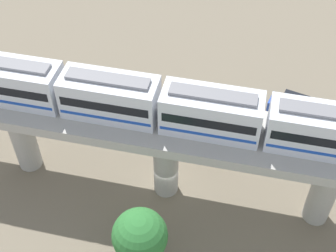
# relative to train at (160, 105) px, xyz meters

# --- Properties ---
(ground_plane) EXTENTS (120.00, 120.00, 0.00)m
(ground_plane) POSITION_rel_train_xyz_m (0.00, 0.41, -9.11)
(ground_plane) COLOR #706654
(viaduct) EXTENTS (5.20, 35.80, 7.58)m
(viaduct) POSITION_rel_train_xyz_m (0.00, 0.41, -3.18)
(viaduct) COLOR #A8A59E
(viaduct) RESTS_ON ground
(train) EXTENTS (2.64, 27.45, 3.24)m
(train) POSITION_rel_train_xyz_m (0.00, 0.00, 0.00)
(train) COLOR silver
(train) RESTS_ON viaduct
(parked_car_orange) EXTENTS (1.87, 4.23, 1.76)m
(parked_car_orange) POSITION_rel_train_xyz_m (-5.52, 3.71, -8.37)
(parked_car_orange) COLOR orange
(parked_car_orange) RESTS_ON ground
(parked_car_blue) EXTENTS (2.76, 4.51, 1.76)m
(parked_car_blue) POSITION_rel_train_xyz_m (-11.15, 9.81, -8.37)
(parked_car_blue) COLOR #284CB7
(parked_car_blue) RESTS_ON ground
(tree_mid_lot) EXTENTS (3.76, 3.76, 5.20)m
(tree_mid_lot) POSITION_rel_train_xyz_m (6.56, 0.15, -5.81)
(tree_mid_lot) COLOR brown
(tree_mid_lot) RESTS_ON ground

